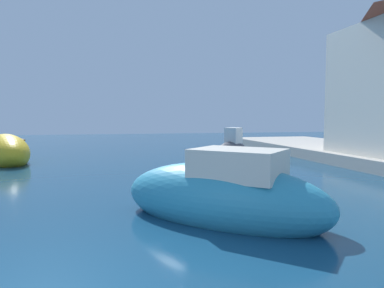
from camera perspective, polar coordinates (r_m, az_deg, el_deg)
name	(u,v)px	position (r m, az deg, el deg)	size (l,w,h in m)	color
moored_boat_0	(6,152)	(18.24, -27.35, -1.17)	(3.47, 5.07, 1.66)	gold
moored_boat_3	(232,147)	(19.91, 6.33, -0.50)	(2.84, 3.00, 1.66)	#3F3F47
moored_boat_4	(223,196)	(7.26, 4.90, -8.23)	(4.35, 4.25, 1.77)	teal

